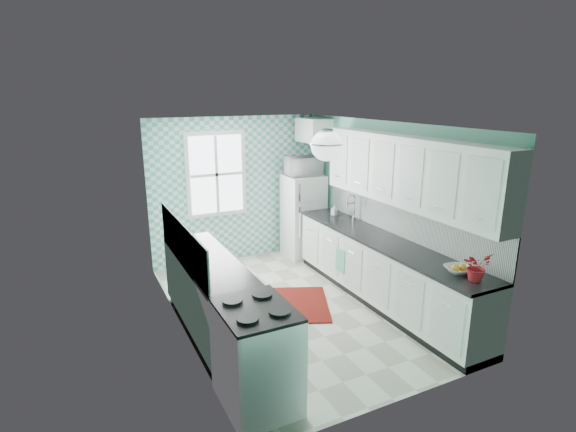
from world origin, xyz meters
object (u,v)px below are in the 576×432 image
sink (343,221)px  stove (256,355)px  fridge (303,216)px  potted_plant (477,266)px  fruit_bowl (458,270)px  ceiling_light (326,145)px  microwave (304,166)px

sink → stove: bearing=-137.8°
fridge → stove: bearing=-122.0°
fridge → potted_plant: bearing=-86.3°
fruit_bowl → potted_plant: bearing=-90.0°
stove → potted_plant: size_ratio=3.12×
stove → fridge: bearing=54.5°
fridge → potted_plant: size_ratio=4.67×
stove → potted_plant: bearing=-9.4°
fruit_bowl → ceiling_light: bearing=142.6°
fridge → sink: bearing=-83.0°
fruit_bowl → microwave: microwave is taller
ceiling_light → microwave: ceiling_light is taller
ceiling_light → fruit_bowl: size_ratio=1.21×
fruit_bowl → microwave: size_ratio=0.49×
sink → microwave: (-0.09, 1.16, 0.71)m
stove → potted_plant: (2.40, -0.35, 0.58)m
fridge → potted_plant: (0.09, -3.73, 0.36)m
ceiling_light → stove: (-1.20, -0.80, -1.81)m
sink → microwave: bearing=94.1°
stove → ceiling_light: bearing=32.7°
fridge → stove: 4.10m
fruit_bowl → microwave: bearing=91.5°
ceiling_light → fruit_bowl: (1.20, -0.92, -1.35)m
sink → microwave: microwave is taller
fridge → microwave: microwave is taller
ceiling_light → stove: size_ratio=0.35×
fridge → microwave: 0.90m
ceiling_light → sink: size_ratio=0.62×
fridge → potted_plant: 3.75m
ceiling_light → sink: bearing=49.6°
ceiling_light → microwave: size_ratio=0.60×
sink → fruit_bowl: (-0.00, -2.33, 0.05)m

